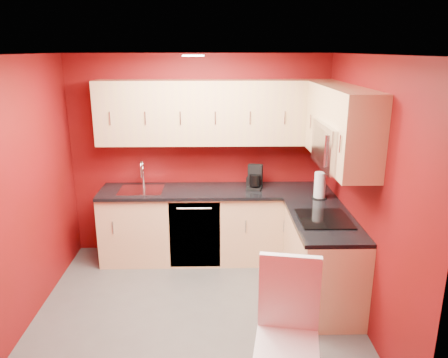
{
  "coord_description": "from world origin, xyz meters",
  "views": [
    {
      "loc": [
        0.19,
        -3.84,
        2.54
      ],
      "look_at": [
        0.29,
        0.55,
        1.23
      ],
      "focal_mm": 35.0,
      "sensor_mm": 36.0,
      "label": 1
    }
  ],
  "objects_px": {
    "microwave": "(341,146)",
    "dining_chair": "(287,339)",
    "sink": "(141,187)",
    "paper_towel": "(320,185)",
    "coffee_maker": "(254,177)",
    "napkin_holder": "(252,182)"
  },
  "relations": [
    {
      "from": "microwave",
      "to": "dining_chair",
      "type": "distance_m",
      "value": 1.91
    },
    {
      "from": "microwave",
      "to": "dining_chair",
      "type": "bearing_deg",
      "value": -116.37
    },
    {
      "from": "microwave",
      "to": "sink",
      "type": "relative_size",
      "value": 1.46
    },
    {
      "from": "paper_towel",
      "to": "coffee_maker",
      "type": "bearing_deg",
      "value": 153.19
    },
    {
      "from": "sink",
      "to": "coffee_maker",
      "type": "bearing_deg",
      "value": 0.27
    },
    {
      "from": "sink",
      "to": "napkin_holder",
      "type": "height_order",
      "value": "sink"
    },
    {
      "from": "sink",
      "to": "napkin_holder",
      "type": "xyz_separation_m",
      "value": [
        1.34,
        0.09,
        0.03
      ]
    },
    {
      "from": "napkin_holder",
      "to": "coffee_maker",
      "type": "bearing_deg",
      "value": -71.2
    },
    {
      "from": "dining_chair",
      "to": "sink",
      "type": "bearing_deg",
      "value": 130.81
    },
    {
      "from": "microwave",
      "to": "sink",
      "type": "distance_m",
      "value": 2.43
    },
    {
      "from": "sink",
      "to": "coffee_maker",
      "type": "relative_size",
      "value": 1.81
    },
    {
      "from": "coffee_maker",
      "to": "dining_chair",
      "type": "distance_m",
      "value": 2.46
    },
    {
      "from": "sink",
      "to": "paper_towel",
      "type": "bearing_deg",
      "value": -9.62
    },
    {
      "from": "paper_towel",
      "to": "dining_chair",
      "type": "distance_m",
      "value": 2.22
    },
    {
      "from": "microwave",
      "to": "dining_chair",
      "type": "relative_size",
      "value": 0.68
    },
    {
      "from": "sink",
      "to": "dining_chair",
      "type": "height_order",
      "value": "sink"
    },
    {
      "from": "sink",
      "to": "paper_towel",
      "type": "relative_size",
      "value": 1.72
    },
    {
      "from": "sink",
      "to": "dining_chair",
      "type": "distance_m",
      "value": 2.81
    },
    {
      "from": "microwave",
      "to": "paper_towel",
      "type": "distance_m",
      "value": 0.88
    },
    {
      "from": "coffee_maker",
      "to": "napkin_holder",
      "type": "relative_size",
      "value": 2.29
    },
    {
      "from": "napkin_holder",
      "to": "paper_towel",
      "type": "height_order",
      "value": "paper_towel"
    },
    {
      "from": "paper_towel",
      "to": "dining_chair",
      "type": "bearing_deg",
      "value": -108.39
    }
  ]
}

